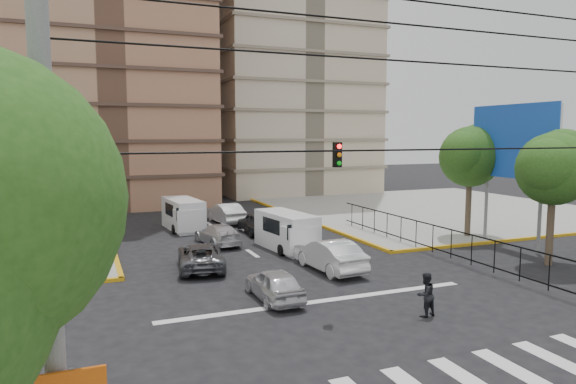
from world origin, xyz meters
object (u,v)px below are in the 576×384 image
car_silver_front_left (274,284)px  pedestrian_crosswalk (425,295)px  traffic_light_nw (102,211)px  van_right_lane (288,232)px  van_left_lane (184,215)px  car_white_front_right (329,255)px

car_silver_front_left → pedestrian_crosswalk: pedestrian_crosswalk is taller
traffic_light_nw → car_silver_front_left: 8.75m
traffic_light_nw → van_right_lane: 10.42m
car_silver_front_left → van_left_lane: bearing=-88.7°
van_right_lane → car_white_front_right: size_ratio=1.05×
traffic_light_nw → pedestrian_crosswalk: (10.52, -9.52, -2.31)m
van_left_lane → pedestrian_crosswalk: bearing=-82.2°
traffic_light_nw → car_white_front_right: traffic_light_nw is taller
van_right_lane → car_silver_front_left: van_right_lane is taller
car_white_front_right → van_right_lane: bearing=-92.0°
car_silver_front_left → pedestrian_crosswalk: 5.81m
car_silver_front_left → car_white_front_right: size_ratio=0.80×
traffic_light_nw → van_left_lane: bearing=62.2°
van_right_lane → car_white_front_right: van_right_lane is taller
pedestrian_crosswalk → traffic_light_nw: bearing=-52.1°
van_left_lane → car_silver_front_left: size_ratio=1.31×
car_silver_front_left → pedestrian_crosswalk: bearing=138.4°
van_right_lane → car_white_front_right: 4.85m
van_right_lane → car_silver_front_left: bearing=-123.2°
traffic_light_nw → pedestrian_crosswalk: 14.38m
van_left_lane → pedestrian_crosswalk: (4.91, -20.19, -0.22)m
van_left_lane → car_white_front_right: (4.52, -13.24, -0.26)m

